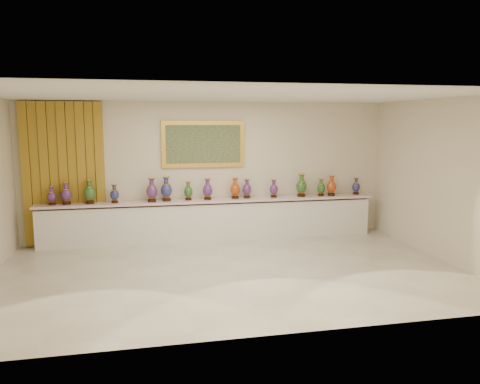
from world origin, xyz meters
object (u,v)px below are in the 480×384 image
Objects in this scene: vase_0 at (52,196)px; vase_1 at (66,194)px; vase_2 at (90,193)px; counter at (212,220)px.

vase_0 is 0.85× the size of vase_1.
vase_1 is 0.46m from vase_2.
vase_1 is (0.28, 0.02, 0.03)m from vase_0.
vase_2 is (0.74, 0.01, 0.05)m from vase_0.
vase_1 is at bearing 3.52° from vase_0.
counter is 3.05m from vase_1.
counter is 14.62× the size of vase_2.
vase_0 is (-3.26, -0.03, 0.64)m from counter.
vase_1 is (-2.98, -0.01, 0.67)m from counter.
vase_2 is at bearing -179.58° from counter.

